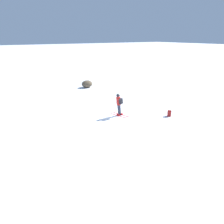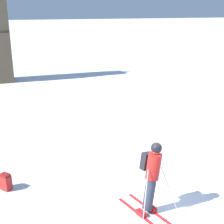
# 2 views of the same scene
# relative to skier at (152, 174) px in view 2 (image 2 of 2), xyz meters

# --- Properties ---
(ground_plane) EXTENTS (300.00, 300.00, 0.00)m
(ground_plane) POSITION_rel_skier_xyz_m (0.40, -0.07, -1.08)
(ground_plane) COLOR white
(skier) EXTENTS (1.25, 1.86, 1.93)m
(skier) POSITION_rel_skier_xyz_m (0.00, 0.00, 0.00)
(skier) COLOR red
(skier) RESTS_ON ground
(spare_backpack) EXTENTS (0.36, 0.37, 0.50)m
(spare_backpack) POSITION_rel_skier_xyz_m (-3.47, 2.35, -0.84)
(spare_backpack) COLOR #AD231E
(spare_backpack) RESTS_ON ground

